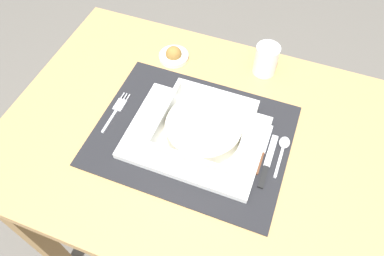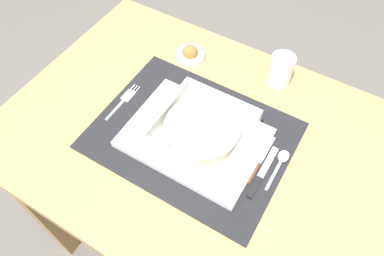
% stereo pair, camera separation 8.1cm
% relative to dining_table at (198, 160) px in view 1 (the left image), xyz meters
% --- Properties ---
extents(ground_plane, '(6.00, 6.00, 0.00)m').
position_rel_dining_table_xyz_m(ground_plane, '(0.00, 0.00, -0.62)').
color(ground_plane, '#59544C').
extents(dining_table, '(0.92, 0.66, 0.74)m').
position_rel_dining_table_xyz_m(dining_table, '(0.00, 0.00, 0.00)').
color(dining_table, '#B2844C').
rests_on(dining_table, ground).
extents(placemat, '(0.44, 0.34, 0.00)m').
position_rel_dining_table_xyz_m(placemat, '(-0.01, -0.01, 0.12)').
color(placemat, black).
rests_on(placemat, dining_table).
extents(serving_plate, '(0.30, 0.22, 0.02)m').
position_rel_dining_table_xyz_m(serving_plate, '(0.00, -0.02, 0.13)').
color(serving_plate, white).
rests_on(serving_plate, placemat).
extents(porridge_bowl, '(0.19, 0.19, 0.06)m').
position_rel_dining_table_xyz_m(porridge_bowl, '(0.02, -0.02, 0.16)').
color(porridge_bowl, white).
rests_on(porridge_bowl, serving_plate).
extents(fork, '(0.02, 0.13, 0.00)m').
position_rel_dining_table_xyz_m(fork, '(-0.21, -0.01, 0.13)').
color(fork, silver).
rests_on(fork, placemat).
extents(spoon, '(0.02, 0.11, 0.01)m').
position_rel_dining_table_xyz_m(spoon, '(0.19, 0.03, 0.13)').
color(spoon, silver).
rests_on(spoon, placemat).
extents(butter_knife, '(0.01, 0.14, 0.01)m').
position_rel_dining_table_xyz_m(butter_knife, '(0.17, -0.03, 0.13)').
color(butter_knife, black).
rests_on(butter_knife, placemat).
extents(bread_knife, '(0.01, 0.14, 0.01)m').
position_rel_dining_table_xyz_m(bread_knife, '(0.15, 0.00, 0.13)').
color(bread_knife, '#59331E').
rests_on(bread_knife, placemat).
extents(drinking_glass, '(0.06, 0.06, 0.08)m').
position_rel_dining_table_xyz_m(drinking_glass, '(0.09, 0.25, 0.16)').
color(drinking_glass, white).
rests_on(drinking_glass, dining_table).
extents(condiment_saucer, '(0.08, 0.08, 0.04)m').
position_rel_dining_table_xyz_m(condiment_saucer, '(-0.15, 0.21, 0.13)').
color(condiment_saucer, white).
rests_on(condiment_saucer, dining_table).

